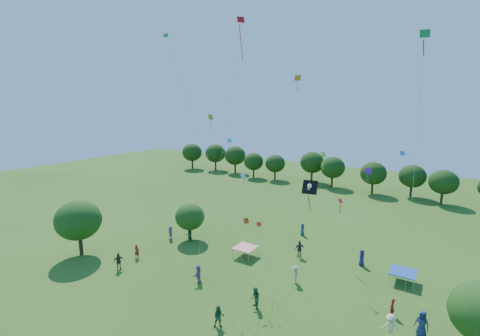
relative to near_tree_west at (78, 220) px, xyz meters
name	(u,v)px	position (x,y,z in m)	size (l,w,h in m)	color
near_tree_west	(78,220)	(0.00, 0.00, 0.00)	(4.84, 4.84, 6.22)	#422B19
near_tree_north	(190,217)	(7.52, 9.67, -1.08)	(3.60, 3.60, 4.58)	#422B19
treeline	(343,168)	(16.48, 45.70, 0.06)	(88.01, 8.77, 6.77)	#422B19
tent_red_stripe	(245,248)	(15.67, 9.38, -3.00)	(2.20, 2.20, 1.10)	red
tent_blue	(403,272)	(30.86, 12.72, -3.00)	(2.20, 2.20, 1.10)	#1A47AF
crowd_person_0	(302,229)	(18.75, 18.37, -3.25)	(0.78, 0.42, 1.58)	navy
crowd_person_1	(392,307)	(30.73, 6.83, -3.30)	(0.55, 0.35, 1.47)	maroon
crowd_person_2	(219,317)	(20.03, -1.52, -3.17)	(0.86, 0.46, 1.73)	#214F2B
crowd_person_3	(390,326)	(30.94, 4.09, -3.13)	(1.18, 0.53, 1.81)	beige
crowd_person_4	(118,261)	(6.41, 0.03, -3.14)	(1.05, 0.48, 1.79)	#403A33
crowd_person_5	(170,233)	(5.36, 8.41, -3.20)	(1.55, 0.55, 1.66)	#AC64A4
crowd_person_6	(422,324)	(32.83, 5.49, -3.07)	(0.96, 0.52, 1.94)	navy
crowd_person_7	(137,251)	(5.86, 2.78, -3.27)	(0.57, 0.37, 1.54)	maroon
crowd_person_8	(255,298)	(21.17, 1.90, -3.13)	(0.90, 0.48, 1.82)	#26592C
crowd_person_9	(295,275)	(22.42, 7.19, -3.19)	(1.11, 0.50, 1.70)	#B4AA90
crowd_person_10	(300,249)	(20.76, 12.41, -3.09)	(1.11, 0.50, 1.89)	#3E3731
crowd_person_11	(198,274)	(14.66, 2.55, -3.19)	(1.58, 0.56, 1.69)	#9A5A94
crowd_person_12	(362,258)	(26.92, 14.06, -3.17)	(0.85, 0.46, 1.72)	navy
crowd_person_14	(189,235)	(7.69, 9.18, -3.20)	(0.83, 0.45, 1.67)	#275C34
pirate_kite	(309,189)	(24.87, 3.17, 6.25)	(3.28, 0.75, 9.60)	black
red_high_kite	(234,73)	(16.16, 6.49, 15.16)	(2.68, 2.94, 22.77)	red
small_kite_0	(250,229)	(19.42, 3.92, 1.75)	(2.29, 1.10, 5.44)	#DE3E0D
small_kite_1	(261,234)	(20.38, 4.28, 1.42)	(1.43, 0.86, 5.16)	red
small_kite_2	(322,167)	(21.64, 16.15, 5.47)	(0.66, 1.01, 9.90)	#BFF115
small_kite_3	(201,138)	(17.53, -0.13, 9.86)	(6.41, 2.55, 20.08)	green
small_kite_4	(222,154)	(7.65, 16.46, 5.85)	(3.65, 6.34, 10.59)	#117BB3
small_kite_5	(366,184)	(26.94, 13.12, 4.86)	(1.32, 0.39, 9.15)	#661893
small_kite_6	(247,190)	(18.10, 5.61, 4.65)	(3.68, 1.53, 8.89)	silver
small_kite_7	(390,181)	(29.04, 12.87, 5.45)	(3.67, 0.50, 11.04)	#0CA5B9
small_kite_8	(343,211)	(25.49, 10.82, 2.55)	(1.48, 2.74, 6.50)	red
small_kite_9	(295,130)	(22.20, 6.70, 10.24)	(1.01, 1.48, 17.41)	orange
small_kite_10	(208,147)	(13.55, 5.87, 8.31)	(1.20, 1.28, 14.17)	#C88211
small_kite_11	(417,131)	(31.52, 1.61, 10.82)	(0.51, 3.56, 18.74)	#15772C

